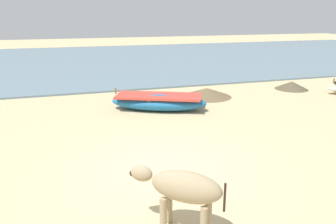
{
  "coord_description": "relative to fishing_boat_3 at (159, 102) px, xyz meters",
  "views": [
    {
      "loc": [
        -1.84,
        -6.27,
        3.23
      ],
      "look_at": [
        0.79,
        2.13,
        0.6
      ],
      "focal_mm": 35.48,
      "sensor_mm": 36.0,
      "label": 1
    }
  ],
  "objects": [
    {
      "name": "ground",
      "position": [
        -1.15,
        -4.39,
        -0.29
      ],
      "size": [
        80.0,
        80.0,
        0.0
      ],
      "primitive_type": "plane",
      "color": "tan"
    },
    {
      "name": "sea_water",
      "position": [
        -1.15,
        13.15,
        -0.25
      ],
      "size": [
        60.0,
        20.0,
        0.08
      ],
      "primitive_type": "cube",
      "color": "slate",
      "rests_on": "ground"
    },
    {
      "name": "fishing_boat_3",
      "position": [
        0.0,
        0.0,
        0.0
      ],
      "size": [
        3.46,
        2.36,
        0.74
      ],
      "rotation": [
        0.0,
        0.0,
        2.71
      ],
      "color": "#1E669E",
      "rests_on": "ground"
    },
    {
      "name": "cow_adult_dun",
      "position": [
        -1.47,
        -6.51,
        0.43
      ],
      "size": [
        1.34,
        1.19,
        1.0
      ],
      "rotation": [
        0.0,
        0.0,
        2.45
      ],
      "color": "tan",
      "rests_on": "ground"
    },
    {
      "name": "debris_pile_0",
      "position": [
        6.5,
        1.4,
        -0.12
      ],
      "size": [
        1.84,
        1.84,
        0.34
      ],
      "primitive_type": "cone",
      "rotation": [
        0.0,
        0.0,
        5.93
      ],
      "color": "brown",
      "rests_on": "ground"
    },
    {
      "name": "debris_pile_1",
      "position": [
        2.37,
        1.27,
        -0.12
      ],
      "size": [
        2.04,
        2.04,
        0.35
      ],
      "primitive_type": "cone",
      "rotation": [
        0.0,
        0.0,
        0.03
      ],
      "color": "brown",
      "rests_on": "ground"
    }
  ]
}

